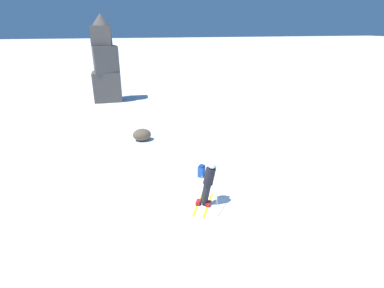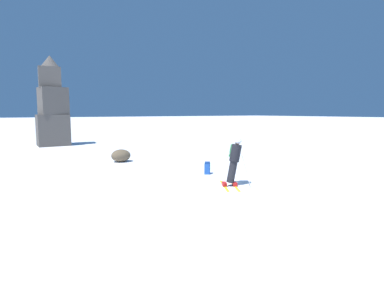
{
  "view_description": "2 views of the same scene",
  "coord_description": "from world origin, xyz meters",
  "px_view_note": "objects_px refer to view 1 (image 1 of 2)",
  "views": [
    {
      "loc": [
        -2.25,
        -8.6,
        5.88
      ],
      "look_at": [
        0.63,
        2.43,
        1.34
      ],
      "focal_mm": 28.0,
      "sensor_mm": 36.0,
      "label": 1
    },
    {
      "loc": [
        -6.16,
        -7.82,
        2.55
      ],
      "look_at": [
        1.09,
        3.46,
        1.11
      ],
      "focal_mm": 28.0,
      "sensor_mm": 36.0,
      "label": 2
    }
  ],
  "objects_px": {
    "exposed_boulder_0": "(142,135)",
    "skier": "(208,181)",
    "rock_pillar": "(105,66)",
    "spare_backpack": "(201,171)"
  },
  "relations": [
    {
      "from": "skier",
      "to": "rock_pillar",
      "type": "height_order",
      "value": "rock_pillar"
    },
    {
      "from": "rock_pillar",
      "to": "exposed_boulder_0",
      "type": "height_order",
      "value": "rock_pillar"
    },
    {
      "from": "exposed_boulder_0",
      "to": "skier",
      "type": "bearing_deg",
      "value": -77.28
    },
    {
      "from": "skier",
      "to": "rock_pillar",
      "type": "distance_m",
      "value": 17.45
    },
    {
      "from": "skier",
      "to": "spare_backpack",
      "type": "height_order",
      "value": "skier"
    },
    {
      "from": "rock_pillar",
      "to": "exposed_boulder_0",
      "type": "bearing_deg",
      "value": -80.2
    },
    {
      "from": "skier",
      "to": "rock_pillar",
      "type": "relative_size",
      "value": 0.25
    },
    {
      "from": "skier",
      "to": "exposed_boulder_0",
      "type": "relative_size",
      "value": 1.74
    },
    {
      "from": "spare_backpack",
      "to": "exposed_boulder_0",
      "type": "relative_size",
      "value": 0.51
    },
    {
      "from": "rock_pillar",
      "to": "exposed_boulder_0",
      "type": "relative_size",
      "value": 6.82
    }
  ]
}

